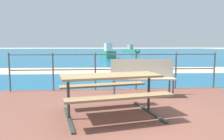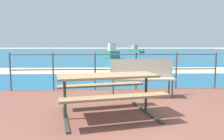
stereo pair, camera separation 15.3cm
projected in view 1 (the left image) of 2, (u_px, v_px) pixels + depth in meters
name	position (u px, v px, depth m)	size (l,w,h in m)	color
ground_plane	(130.00, 121.00, 3.88)	(240.00, 240.00, 0.00)	tan
patio_paving	(130.00, 119.00, 3.87)	(6.40, 5.20, 0.06)	brown
sea_water	(97.00, 52.00, 43.48)	(90.00, 90.00, 0.01)	#145B84
beach_strip	(106.00, 70.00, 11.61)	(54.00, 2.84, 0.01)	beige
picnic_table	(111.00, 84.00, 3.92)	(2.00, 1.69, 0.75)	#8C704C
park_bench	(142.00, 74.00, 5.45)	(1.60, 0.49, 0.93)	tan
railing_fence	(116.00, 67.00, 6.24)	(5.94, 0.04, 1.07)	#4C5156
boat_near	(131.00, 50.00, 40.63)	(2.64, 4.61, 1.45)	#338466
boat_mid	(107.00, 53.00, 23.07)	(1.53, 3.57, 1.56)	#338466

